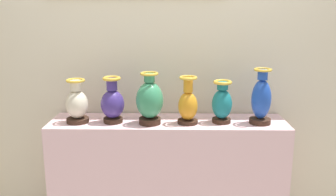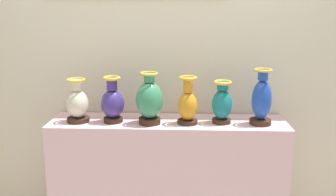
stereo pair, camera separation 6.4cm
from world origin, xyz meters
TOP-DOWN VIEW (x-y plane):
  - display_shelf at (0.00, 0.00)m, footprint 1.67×0.39m
  - back_wall at (-0.01, 0.25)m, footprint 4.32×0.14m
  - vase_ivory at (-0.63, -0.04)m, footprint 0.15×0.15m
  - vase_indigo at (-0.38, -0.04)m, footprint 0.16×0.16m
  - vase_jade at (-0.12, -0.07)m, footprint 0.19×0.19m
  - vase_amber at (0.14, -0.05)m, footprint 0.14×0.14m
  - vase_teal at (0.37, -0.03)m, footprint 0.14×0.14m
  - vase_sapphire at (0.64, -0.05)m, footprint 0.15×0.15m

SIDE VIEW (x-z plane):
  - display_shelf at x=0.00m, z-range 0.00..1.00m
  - vase_ivory at x=-0.63m, z-range 0.98..1.28m
  - vase_amber at x=0.14m, z-range 0.97..1.30m
  - vase_teal at x=0.37m, z-range 0.99..1.29m
  - vase_indigo at x=-0.38m, z-range 0.98..1.30m
  - vase_jade at x=-0.12m, z-range 0.98..1.34m
  - vase_sapphire at x=0.64m, z-range 0.98..1.36m
  - back_wall at x=-0.01m, z-range 0.02..2.83m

